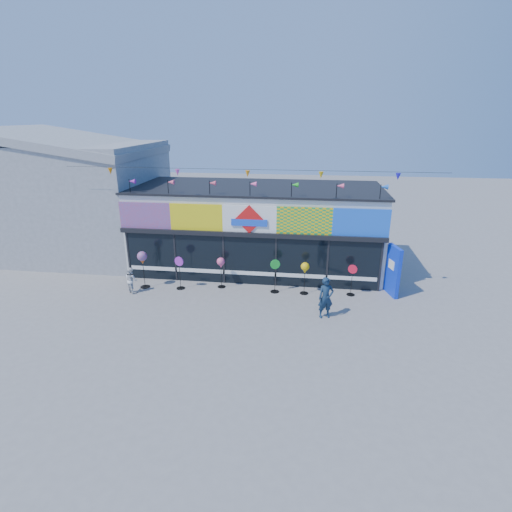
% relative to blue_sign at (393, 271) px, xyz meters
% --- Properties ---
extents(ground, '(80.00, 80.00, 0.00)m').
position_rel_blue_sign_xyz_m(ground, '(-6.28, -3.14, -1.10)').
color(ground, slate).
rests_on(ground, ground).
extents(kite_shop, '(16.00, 5.70, 5.31)m').
position_rel_blue_sign_xyz_m(kite_shop, '(-6.28, 2.80, 0.95)').
color(kite_shop, silver).
rests_on(kite_shop, ground).
extents(neighbour_building, '(8.18, 7.20, 6.87)m').
position_rel_blue_sign_xyz_m(neighbour_building, '(-16.28, 3.86, 2.10)').
color(neighbour_building, '#9EA0A3').
rests_on(neighbour_building, ground).
extents(blue_sign, '(0.44, 1.10, 2.19)m').
position_rel_blue_sign_xyz_m(blue_sign, '(0.00, 0.00, 0.00)').
color(blue_sign, '#0E32D6').
rests_on(blue_sign, ground).
extents(spinner_0, '(0.43, 0.43, 1.71)m').
position_rel_blue_sign_xyz_m(spinner_0, '(-10.95, -0.74, 0.27)').
color(spinner_0, black).
rests_on(spinner_0, ground).
extents(spinner_1, '(0.42, 0.39, 1.52)m').
position_rel_blue_sign_xyz_m(spinner_1, '(-9.30, -0.66, -0.30)').
color(spinner_1, black).
rests_on(spinner_1, ground).
extents(spinner_2, '(0.36, 0.36, 1.42)m').
position_rel_blue_sign_xyz_m(spinner_2, '(-7.50, -0.25, 0.03)').
color(spinner_2, black).
rests_on(spinner_2, ground).
extents(spinner_3, '(0.42, 0.39, 1.52)m').
position_rel_blue_sign_xyz_m(spinner_3, '(-5.04, -0.46, -0.30)').
color(spinner_3, black).
rests_on(spinner_3, ground).
extents(spinner_4, '(0.37, 0.37, 1.45)m').
position_rel_blue_sign_xyz_m(spinner_4, '(-3.75, -0.45, 0.06)').
color(spinner_4, black).
rests_on(spinner_4, ground).
extents(spinner_5, '(0.39, 0.36, 1.40)m').
position_rel_blue_sign_xyz_m(spinner_5, '(-1.73, -0.33, -0.36)').
color(spinner_5, black).
rests_on(spinner_5, ground).
extents(adult_man, '(0.69, 0.56, 1.64)m').
position_rel_blue_sign_xyz_m(adult_man, '(-2.91, -2.53, -0.28)').
color(adult_man, '#152A43').
rests_on(adult_man, ground).
extents(child, '(0.65, 0.59, 1.16)m').
position_rel_blue_sign_xyz_m(child, '(-11.29, -1.32, -0.52)').
color(child, silver).
rests_on(child, ground).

